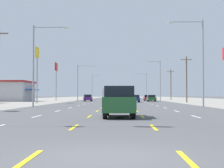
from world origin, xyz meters
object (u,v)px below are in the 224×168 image
object	(u,v)px
sedan_inner_right_near	(135,98)
streetlight_right_row_1	(159,78)
suv_center_turn_nearest	(119,101)
pole_sign_left_row_1	(37,61)
streetlight_left_row_2	(93,85)
streetlight_left_row_0	(37,59)
streetlight_right_row_0	(200,57)
pole_sign_left_row_2	(56,71)
streetlight_right_row_2	(145,84)
sedan_far_right_mid	(151,98)
hatchback_far_left_far	(88,98)
sedan_inner_left_distant_a	(107,97)
sedan_far_right_farther	(148,98)
box_truck_inner_left_farthest	(107,94)
streetlight_left_row_1	(80,80)
hatchback_center_turn_midfar	(120,98)

from	to	relation	value
sedan_inner_right_near	streetlight_right_row_1	bearing A→B (deg)	67.05
sedan_inner_right_near	suv_center_turn_nearest	bearing A→B (deg)	-93.79
suv_center_turn_nearest	pole_sign_left_row_1	world-z (taller)	pole_sign_left_row_1
streetlight_left_row_2	streetlight_left_row_0	bearing A→B (deg)	-89.93
streetlight_right_row_0	pole_sign_left_row_1	bearing A→B (deg)	144.21
streetlight_left_row_0	streetlight_left_row_2	world-z (taller)	streetlight_left_row_0
pole_sign_left_row_1	suv_center_turn_nearest	bearing A→B (deg)	-68.33
pole_sign_left_row_2	streetlight_right_row_2	size ratio (longest dim) A/B	1.01
sedan_far_right_mid	hatchback_far_left_far	world-z (taller)	hatchback_far_left_far
pole_sign_left_row_1	streetlight_right_row_1	bearing A→B (deg)	47.07
pole_sign_left_row_1	hatchback_far_left_far	bearing A→B (deg)	70.58
sedan_inner_left_distant_a	streetlight_left_row_0	world-z (taller)	streetlight_left_row_0
sedan_far_right_mid	streetlight_left_row_0	size ratio (longest dim) A/B	0.46
sedan_far_right_farther	box_truck_inner_left_farthest	world-z (taller)	box_truck_inner_left_farthest
streetlight_left_row_1	streetlight_left_row_2	size ratio (longest dim) A/B	0.98
streetlight_right_row_0	streetlight_right_row_2	size ratio (longest dim) A/B	1.09
streetlight_right_row_0	streetlight_left_row_2	world-z (taller)	streetlight_right_row_0
sedan_far_right_mid	streetlight_left_row_2	distance (m)	54.13
hatchback_far_left_far	pole_sign_left_row_1	bearing A→B (deg)	-109.42
hatchback_center_turn_midfar	pole_sign_left_row_2	bearing A→B (deg)	151.54
sedan_far_right_mid	streetlight_right_row_2	world-z (taller)	streetlight_right_row_2
sedan_far_right_mid	sedan_far_right_farther	world-z (taller)	same
pole_sign_left_row_2	streetlight_right_row_0	size ratio (longest dim) A/B	0.93
hatchback_far_left_far	box_truck_inner_left_farthest	xyz separation A→B (m)	(3.66, 17.42, 1.05)
pole_sign_left_row_2	streetlight_left_row_1	distance (m)	7.26
hatchback_far_left_far	sedan_inner_left_distant_a	size ratio (longest dim) A/B	0.87
streetlight_right_row_0	streetlight_right_row_2	bearing A→B (deg)	90.03
streetlight_left_row_0	streetlight_right_row_0	bearing A→B (deg)	0.00
suv_center_turn_nearest	pole_sign_left_row_2	bearing A→B (deg)	104.27
sedan_far_right_mid	sedan_far_right_farther	size ratio (longest dim) A/B	1.00
sedan_far_right_farther	sedan_inner_left_distant_a	world-z (taller)	same
hatchback_center_turn_midfar	sedan_far_right_farther	distance (m)	10.83
hatchback_far_left_far	streetlight_left_row_1	xyz separation A→B (m)	(-2.65, 5.97, 4.44)
hatchback_center_turn_midfar	streetlight_left_row_2	distance (m)	49.98
sedan_far_right_mid	hatchback_far_left_far	distance (m)	14.40
streetlight_left_row_1	streetlight_right_row_2	bearing A→B (deg)	65.55
streetlight_right_row_0	streetlight_left_row_1	xyz separation A→B (m)	(-19.41, 42.62, -0.79)
sedan_inner_right_near	hatchback_center_turn_midfar	world-z (taller)	hatchback_center_turn_midfar
streetlight_right_row_1	sedan_far_right_mid	bearing A→B (deg)	-107.46
hatchback_far_left_far	streetlight_right_row_2	world-z (taller)	streetlight_right_row_2
streetlight_right_row_1	streetlight_left_row_2	distance (m)	46.94
sedan_far_right_mid	pole_sign_left_row_1	bearing A→B (deg)	-141.16
sedan_inner_left_distant_a	sedan_far_right_mid	bearing A→B (deg)	-70.72
streetlight_left_row_0	streetlight_right_row_1	bearing A→B (deg)	65.35
sedan_far_right_farther	sedan_inner_left_distant_a	size ratio (longest dim) A/B	1.00
pole_sign_left_row_1	sedan_inner_left_distant_a	bearing A→B (deg)	77.89
sedan_inner_right_near	box_truck_inner_left_farthest	bearing A→B (deg)	103.74
sedan_inner_right_near	hatchback_far_left_far	distance (m)	14.06
streetlight_left_row_0	streetlight_left_row_1	xyz separation A→B (m)	(0.05, 42.62, -0.51)
sedan_far_right_mid	streetlight_right_row_1	world-z (taller)	streetlight_right_row_1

